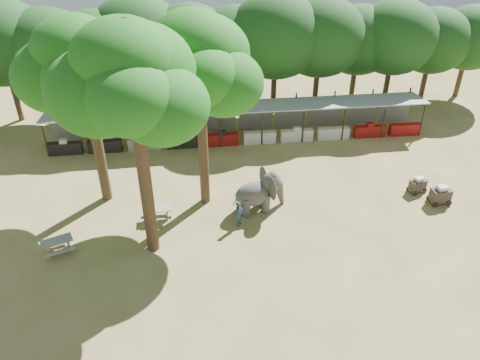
{
  "coord_description": "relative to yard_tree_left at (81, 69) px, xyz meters",
  "views": [
    {
      "loc": [
        -3.65,
        -17.36,
        16.72
      ],
      "look_at": [
        -1.0,
        5.0,
        2.0
      ],
      "focal_mm": 35.0,
      "sensor_mm": 36.0,
      "label": 1
    }
  ],
  "objects": [
    {
      "name": "yard_tree_back",
      "position": [
        6.0,
        -1.0,
        0.34
      ],
      "size": [
        7.1,
        6.9,
        11.36
      ],
      "color": "#332316",
      "rests_on": "ground"
    },
    {
      "name": "elephant",
      "position": [
        9.27,
        -2.41,
        -6.99
      ],
      "size": [
        3.27,
        2.41,
        2.43
      ],
      "rotation": [
        0.0,
        0.0,
        0.24
      ],
      "color": "#3E3B3C",
      "rests_on": "ground"
    },
    {
      "name": "yard_tree_center",
      "position": [
        3.0,
        -5.0,
        1.01
      ],
      "size": [
        7.1,
        6.9,
        12.04
      ],
      "color": "#332316",
      "rests_on": "ground"
    },
    {
      "name": "picnic_table_far",
      "position": [
        3.35,
        -2.67,
        -7.72
      ],
      "size": [
        1.49,
        1.34,
        0.73
      ],
      "rotation": [
        0.0,
        0.0,
        0.02
      ],
      "color": "gray",
      "rests_on": "ground"
    },
    {
      "name": "backdrop_trees",
      "position": [
        9.13,
        11.81,
        -2.69
      ],
      "size": [
        46.46,
        5.95,
        8.33
      ],
      "color": "#332316",
      "rests_on": "ground"
    },
    {
      "name": "cart_front",
      "position": [
        19.37,
        -1.77,
        -7.68
      ],
      "size": [
        1.24,
        1.0,
        1.05
      ],
      "rotation": [
        0.0,
        0.0,
        0.32
      ],
      "color": "#312722",
      "rests_on": "ground"
    },
    {
      "name": "ground",
      "position": [
        9.13,
        -7.19,
        -8.2
      ],
      "size": [
        100.0,
        100.0,
        0.0
      ],
      "primitive_type": "plane",
      "color": "olive",
      "rests_on": "ground"
    },
    {
      "name": "cart_back",
      "position": [
        20.19,
        -3.09,
        -7.6
      ],
      "size": [
        1.3,
        0.9,
        1.22
      ],
      "rotation": [
        0.0,
        0.0,
        0.07
      ],
      "color": "#312722",
      "rests_on": "ground"
    },
    {
      "name": "vendor_stalls",
      "position": [
        9.13,
        6.65,
        -7.02
      ],
      "size": [
        28.0,
        2.99,
        2.8
      ],
      "color": "#93979A",
      "rests_on": "ground"
    },
    {
      "name": "picnic_table_near",
      "position": [
        -1.83,
        -4.92,
        -7.69
      ],
      "size": [
        1.97,
        1.89,
        0.78
      ],
      "rotation": [
        0.0,
        0.0,
        0.38
      ],
      "color": "gray",
      "rests_on": "ground"
    },
    {
      "name": "yard_tree_left",
      "position": [
        0.0,
        0.0,
        0.0
      ],
      "size": [
        7.1,
        6.9,
        11.02
      ],
      "color": "#332316",
      "rests_on": "ground"
    },
    {
      "name": "handler",
      "position": [
        7.88,
        -3.79,
        -7.4
      ],
      "size": [
        0.61,
        0.69,
        1.6
      ],
      "primitive_type": "imported",
      "rotation": [
        0.0,
        0.0,
        1.08
      ],
      "color": "#26384C",
      "rests_on": "ground"
    }
  ]
}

